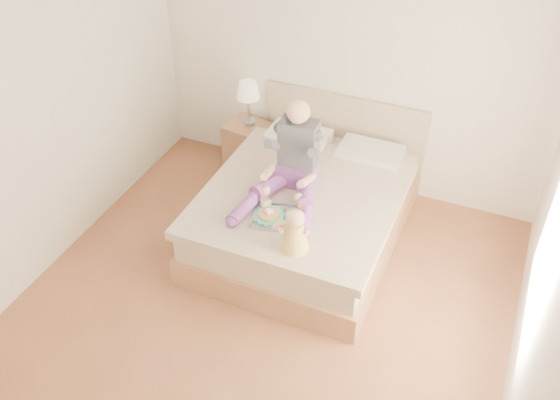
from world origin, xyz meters
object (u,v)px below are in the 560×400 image
at_px(tray, 279,216).
at_px(baby, 295,233).
at_px(nightstand, 249,146).
at_px(bed, 308,207).
at_px(adult, 292,166).

distance_m(tray, baby, 0.41).
bearing_deg(nightstand, bed, -29.68).
bearing_deg(baby, tray, 113.97).
bearing_deg(nightstand, adult, -38.05).
bearing_deg(tray, nightstand, 110.00).
relative_size(bed, tray, 4.22).
height_order(bed, tray, bed).
bearing_deg(baby, adult, 95.96).
height_order(bed, nightstand, bed).
xyz_separation_m(nightstand, adult, (0.89, -0.94, 0.59)).
xyz_separation_m(bed, nightstand, (-1.00, 0.78, -0.05)).
bearing_deg(nightstand, tray, -46.66).
height_order(tray, baby, baby).
bearing_deg(baby, bed, 85.39).
xyz_separation_m(bed, adult, (-0.11, -0.15, 0.54)).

